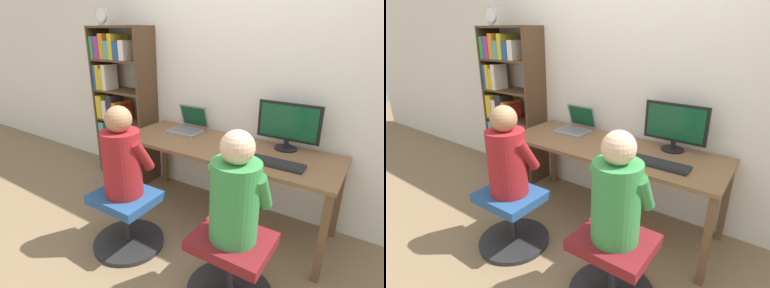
{
  "view_description": "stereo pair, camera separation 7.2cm",
  "coord_description": "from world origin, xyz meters",
  "views": [
    {
      "loc": [
        1.09,
        -1.79,
        1.63
      ],
      "look_at": [
        -0.2,
        0.13,
        0.76
      ],
      "focal_mm": 28.0,
      "sensor_mm": 36.0,
      "label": 1
    },
    {
      "loc": [
        1.15,
        -1.75,
        1.63
      ],
      "look_at": [
        -0.2,
        0.13,
        0.76
      ],
      "focal_mm": 28.0,
      "sensor_mm": 36.0,
      "label": 2
    }
  ],
  "objects": [
    {
      "name": "ground_plane",
      "position": [
        0.0,
        0.0,
        0.0
      ],
      "size": [
        14.0,
        14.0,
        0.0
      ],
      "primitive_type": "plane",
      "color": "#846B4C"
    },
    {
      "name": "wall_back",
      "position": [
        0.0,
        0.74,
        1.3
      ],
      "size": [
        10.0,
        0.05,
        2.6
      ],
      "color": "white",
      "rests_on": "ground_plane"
    },
    {
      "name": "desk",
      "position": [
        0.0,
        0.34,
        0.65
      ],
      "size": [
        1.87,
        0.67,
        0.72
      ],
      "color": "brown",
      "rests_on": "ground_plane"
    },
    {
      "name": "desktop_monitor",
      "position": [
        0.45,
        0.56,
        0.92
      ],
      "size": [
        0.51,
        0.18,
        0.39
      ],
      "color": "black",
      "rests_on": "desk"
    },
    {
      "name": "laptop",
      "position": [
        -0.49,
        0.51,
        0.77
      ],
      "size": [
        0.31,
        0.31,
        0.24
      ],
      "color": "gray",
      "rests_on": "desk"
    },
    {
      "name": "keyboard",
      "position": [
        0.48,
        0.21,
        0.73
      ],
      "size": [
        0.43,
        0.15,
        0.03
      ],
      "color": "#232326",
      "rests_on": "desk"
    },
    {
      "name": "computer_mouse_by_keyboard",
      "position": [
        0.19,
        0.2,
        0.74
      ],
      "size": [
        0.06,
        0.1,
        0.03
      ],
      "color": "#99999E",
      "rests_on": "desk"
    },
    {
      "name": "office_chair_left",
      "position": [
        0.46,
        -0.4,
        0.24
      ],
      "size": [
        0.57,
        0.57,
        0.46
      ],
      "color": "#262628",
      "rests_on": "ground_plane"
    },
    {
      "name": "office_chair_right",
      "position": [
        -0.47,
        -0.4,
        0.24
      ],
      "size": [
        0.57,
        0.57,
        0.46
      ],
      "color": "#262628",
      "rests_on": "ground_plane"
    },
    {
      "name": "person_at_monitor",
      "position": [
        0.46,
        -0.4,
        0.76
      ],
      "size": [
        0.35,
        0.32,
        0.68
      ],
      "color": "#388C47",
      "rests_on": "office_chair_left"
    },
    {
      "name": "person_at_laptop",
      "position": [
        -0.47,
        -0.39,
        0.77
      ],
      "size": [
        0.35,
        0.32,
        0.69
      ],
      "color": "maroon",
      "rests_on": "office_chair_right"
    },
    {
      "name": "bookshelf",
      "position": [
        -1.46,
        0.53,
        0.82
      ],
      "size": [
        0.71,
        0.31,
        1.69
      ],
      "color": "#513823",
      "rests_on": "ground_plane"
    },
    {
      "name": "desk_clock",
      "position": [
        -1.53,
        0.46,
        1.79
      ],
      "size": [
        0.16,
        0.03,
        0.18
      ],
      "color": "#B2B2B7",
      "rests_on": "bookshelf"
    }
  ]
}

